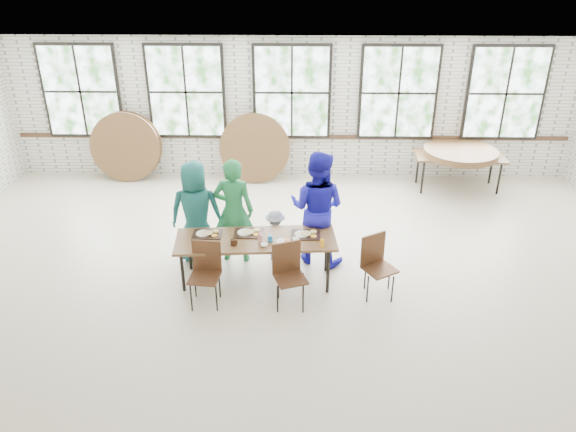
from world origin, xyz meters
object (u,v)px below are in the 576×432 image
object	(u,v)px
chair_near_left	(206,268)
storage_table	(460,158)
dining_table	(256,242)
chair_near_right	(288,269)

from	to	relation	value
chair_near_left	storage_table	xyz separation A→B (m)	(4.64, 4.12, 0.13)
chair_near_left	dining_table	bearing A→B (deg)	44.32
chair_near_left	chair_near_right	world-z (taller)	same
chair_near_left	storage_table	bearing A→B (deg)	47.95
dining_table	storage_table	xyz separation A→B (m)	(3.95, 3.59, -0.00)
dining_table	chair_near_left	size ratio (longest dim) A/B	2.58
chair_near_left	chair_near_right	bearing A→B (deg)	5.52
chair_near_right	chair_near_left	bearing A→B (deg)	159.59
chair_near_left	storage_table	world-z (taller)	chair_near_left
chair_near_left	chair_near_right	xyz separation A→B (m)	(1.18, -0.02, 0.00)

